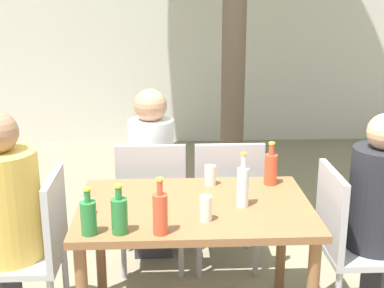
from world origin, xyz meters
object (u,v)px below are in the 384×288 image
at_px(patio_chair_1, 349,238).
at_px(patio_chair_3, 227,196).
at_px(drinking_glass_0, 206,208).
at_px(dining_table_front, 195,221).
at_px(patio_chair_2, 152,198).
at_px(green_bottle_1, 89,216).
at_px(soda_bottle_2, 160,212).
at_px(water_bottle_4, 243,186).
at_px(green_bottle_0, 119,214).
at_px(drinking_glass_1, 210,175).
at_px(soda_bottle_3, 271,168).
at_px(patio_chair_0, 36,245).
at_px(person_seated_2, 152,182).
at_px(drinking_glass_2, 87,207).

relative_size(patio_chair_1, patio_chair_3, 1.00).
distance_m(patio_chair_3, drinking_glass_0, 0.92).
height_order(dining_table_front, patio_chair_2, patio_chair_2).
xyz_separation_m(patio_chair_2, green_bottle_1, (-0.27, -0.97, 0.31)).
bearing_deg(patio_chair_1, soda_bottle_2, 108.11).
bearing_deg(water_bottle_4, soda_bottle_2, -144.39).
bearing_deg(patio_chair_1, water_bottle_4, 92.80).
xyz_separation_m(dining_table_front, green_bottle_0, (-0.37, -0.32, 0.19)).
bearing_deg(drinking_glass_1, green_bottle_1, -134.95).
xyz_separation_m(dining_table_front, soda_bottle_3, (0.46, 0.29, 0.19)).
xyz_separation_m(patio_chair_0, water_bottle_4, (1.11, -0.03, 0.33)).
relative_size(patio_chair_0, green_bottle_1, 3.98).
xyz_separation_m(person_seated_2, drinking_glass_0, (0.29, -1.09, 0.27)).
bearing_deg(drinking_glass_1, soda_bottle_3, -1.48).
distance_m(green_bottle_0, green_bottle_1, 0.14).
bearing_deg(water_bottle_4, drinking_glass_0, -139.91).
relative_size(dining_table_front, drinking_glass_2, 15.32).
bearing_deg(patio_chair_3, green_bottle_1, 51.86).
xyz_separation_m(patio_chair_0, patio_chair_3, (1.11, 0.65, 0.00)).
distance_m(patio_chair_2, person_seated_2, 0.24).
bearing_deg(drinking_glass_2, green_bottle_0, -50.42).
bearing_deg(person_seated_2, patio_chair_1, 141.30).
xyz_separation_m(person_seated_2, green_bottle_1, (-0.27, -1.21, 0.29)).
distance_m(soda_bottle_3, water_bottle_4, 0.38).
bearing_deg(dining_table_front, person_seated_2, 105.72).
bearing_deg(water_bottle_4, soda_bottle_3, 56.46).
xyz_separation_m(person_seated_2, soda_bottle_2, (0.07, -1.22, 0.31)).
bearing_deg(patio_chair_2, drinking_glass_1, 135.55).
height_order(patio_chair_0, water_bottle_4, water_bottle_4).
distance_m(patio_chair_3, green_bottle_0, 1.19).
bearing_deg(drinking_glass_1, patio_chair_0, -162.90).
xyz_separation_m(patio_chair_2, soda_bottle_3, (0.71, -0.36, 0.32)).
bearing_deg(drinking_glass_0, patio_chair_1, 14.13).
relative_size(patio_chair_1, soda_bottle_2, 3.33).
height_order(patio_chair_1, patio_chair_3, same).
xyz_separation_m(water_bottle_4, drinking_glass_0, (-0.21, -0.17, -0.05)).
relative_size(soda_bottle_2, drinking_glass_1, 2.38).
xyz_separation_m(patio_chair_2, drinking_glass_0, (0.29, -0.85, 0.28)).
bearing_deg(patio_chair_2, water_bottle_4, 126.54).
xyz_separation_m(water_bottle_4, drinking_glass_2, (-0.81, -0.07, -0.07)).
distance_m(patio_chair_0, green_bottle_1, 0.56).
bearing_deg(green_bottle_0, drinking_glass_0, 15.89).
bearing_deg(person_seated_2, patio_chair_3, 154.37).
bearing_deg(soda_bottle_2, drinking_glass_2, 147.35).
relative_size(patio_chair_0, soda_bottle_2, 3.33).
xyz_separation_m(patio_chair_3, green_bottle_0, (-0.62, -0.97, 0.31)).
relative_size(patio_chair_3, soda_bottle_2, 3.33).
bearing_deg(patio_chair_3, patio_chair_1, 133.19).
relative_size(drinking_glass_0, drinking_glass_2, 1.60).
height_order(patio_chair_2, water_bottle_4, water_bottle_4).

